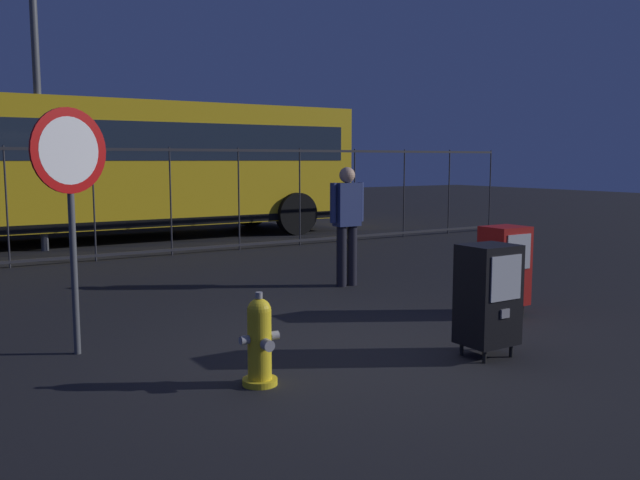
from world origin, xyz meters
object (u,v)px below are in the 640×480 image
(stop_sign, at_px, (70,179))
(pedestrian, at_px, (347,219))
(fire_hydrant, at_px, (260,341))
(street_light_near_left, at_px, (34,30))
(newspaper_box_secondary, at_px, (488,294))
(newspaper_box_primary, at_px, (504,266))
(bus_near, at_px, (124,162))

(stop_sign, relative_size, pedestrian, 1.34)
(fire_hydrant, height_order, street_light_near_left, street_light_near_left)
(pedestrian, bearing_deg, street_light_near_left, 115.29)
(fire_hydrant, height_order, newspaper_box_secondary, newspaper_box_secondary)
(street_light_near_left, bearing_deg, newspaper_box_primary, -68.21)
(newspaper_box_primary, relative_size, street_light_near_left, 0.14)
(fire_hydrant, height_order, bus_near, bus_near)
(stop_sign, bearing_deg, fire_hydrant, -57.96)
(pedestrian, bearing_deg, stop_sign, -160.18)
(fire_hydrant, bearing_deg, bus_near, 79.30)
(newspaper_box_secondary, height_order, street_light_near_left, street_light_near_left)
(newspaper_box_secondary, distance_m, street_light_near_left, 10.51)
(street_light_near_left, bearing_deg, pedestrian, -64.71)
(fire_hydrant, xyz_separation_m, street_light_near_left, (0.04, 9.24, 3.85))
(pedestrian, distance_m, street_light_near_left, 7.55)
(fire_hydrant, distance_m, newspaper_box_primary, 3.54)
(fire_hydrant, relative_size, newspaper_box_primary, 0.73)
(newspaper_box_secondary, relative_size, bus_near, 0.10)
(newspaper_box_primary, bearing_deg, pedestrian, 102.11)
(fire_hydrant, bearing_deg, street_light_near_left, 89.73)
(stop_sign, height_order, street_light_near_left, street_light_near_left)
(stop_sign, xyz_separation_m, street_light_near_left, (1.07, 7.60, 2.60))
(bus_near, bearing_deg, fire_hydrant, -100.23)
(fire_hydrant, distance_m, newspaper_box_secondary, 2.14)
(newspaper_box_primary, xyz_separation_m, street_light_near_left, (-3.43, 8.58, 3.63))
(newspaper_box_secondary, height_order, pedestrian, pedestrian)
(newspaper_box_secondary, relative_size, street_light_near_left, 0.14)
(fire_hydrant, relative_size, pedestrian, 0.45)
(newspaper_box_secondary, xyz_separation_m, bus_near, (-0.14, 10.72, 1.14))
(bus_near, bearing_deg, stop_sign, -108.46)
(fire_hydrant, distance_m, stop_sign, 2.30)
(bus_near, bearing_deg, newspaper_box_secondary, -88.78)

